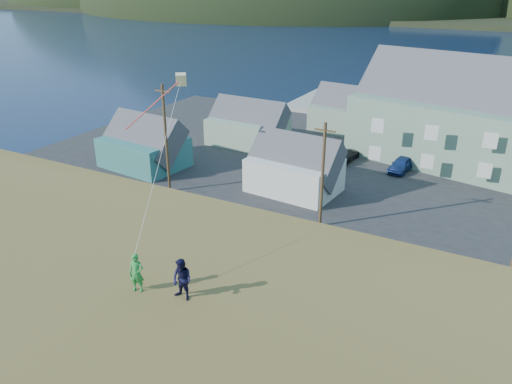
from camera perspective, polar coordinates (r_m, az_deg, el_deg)
ground at (r=38.14m, az=7.54°, el=-5.18°), size 900.00×900.00×0.00m
grass_strip at (r=36.48m, az=6.40°, el=-6.45°), size 110.00×8.00×0.10m
waterfront_lot at (r=53.05m, az=14.27°, el=2.80°), size 72.00×36.00×0.12m
wharf at (r=75.73m, az=14.48°, el=9.24°), size 26.00×14.00×0.90m
shed_teal at (r=52.02m, az=-12.75°, el=5.37°), size 9.02×6.80×6.64m
shed_palegreen_near at (r=57.68m, az=-0.95°, el=7.69°), size 9.17×6.00×6.47m
shed_white at (r=44.82m, az=4.42°, el=2.95°), size 8.56×6.10×6.48m
shed_palegreen_far at (r=63.87m, az=11.05°, el=9.02°), size 10.98×7.17×6.92m
utility_poles at (r=38.00m, az=6.48°, el=2.46°), size 28.50×0.24×9.74m
parked_cars at (r=56.96m, az=7.90°, el=5.56°), size 20.53×11.82×1.50m
kite_flyer_green at (r=19.38m, az=-13.49°, el=-9.00°), size 0.66×0.54×1.56m
kite_flyer_navy at (r=18.61m, az=-8.44°, el=-9.89°), size 0.84×0.68×1.64m
kite_rig at (r=22.70m, az=-9.09°, el=11.95°), size 1.64×3.37×8.28m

